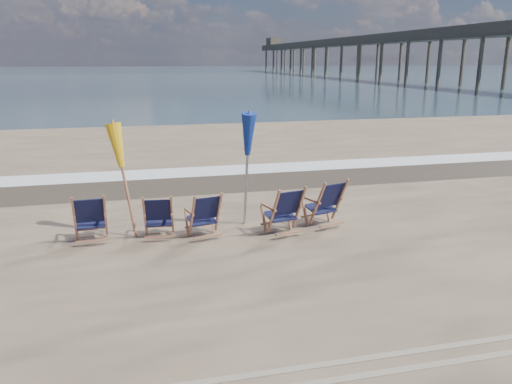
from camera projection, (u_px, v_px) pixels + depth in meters
ocean at (141, 73)px, 128.07m from camera, size 400.00×400.00×0.00m
surf_foam at (211, 171)px, 15.64m from camera, size 200.00×1.40×0.01m
wet_sand_strip at (218, 182)px, 14.23m from camera, size 200.00×2.60×0.00m
beach_chair_0 at (106, 217)px, 9.44m from camera, size 0.68×0.76×0.99m
beach_chair_1 at (172, 217)px, 9.60m from camera, size 0.65×0.72×0.92m
beach_chair_2 at (219, 214)px, 9.72m from camera, size 0.74×0.80×0.96m
beach_chair_3 at (299, 209)px, 9.88m from camera, size 0.82×0.88×1.04m
beach_chair_4 at (340, 201)px, 10.39m from camera, size 0.87×0.93×1.05m
umbrella_yellow at (123, 151)px, 9.50m from camera, size 0.30×0.30×2.23m
umbrella_blue at (246, 138)px, 9.97m from camera, size 0.30×0.30×2.40m
fishing_pier at (374, 51)px, 84.75m from camera, size 4.40×140.00×9.30m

